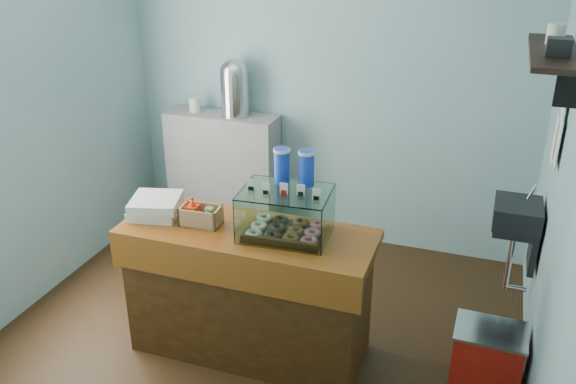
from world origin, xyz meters
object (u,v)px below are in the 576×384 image
at_px(counter, 249,291).
at_px(coffee_urn, 234,86).
at_px(display_case, 288,207).
at_px(red_cooler, 487,355).

relative_size(counter, coffee_urn, 3.22).
bearing_deg(counter, display_case, 14.13).
height_order(counter, red_cooler, counter).
bearing_deg(display_case, coffee_urn, 119.74).
bearing_deg(counter, red_cooler, 7.87).
bearing_deg(coffee_urn, counter, -64.16).
bearing_deg(counter, coffee_urn, 115.84).
distance_m(counter, coffee_urn, 1.98).
distance_m(counter, red_cooler, 1.55).
xyz_separation_m(display_case, red_cooler, (1.26, 0.15, -0.88)).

